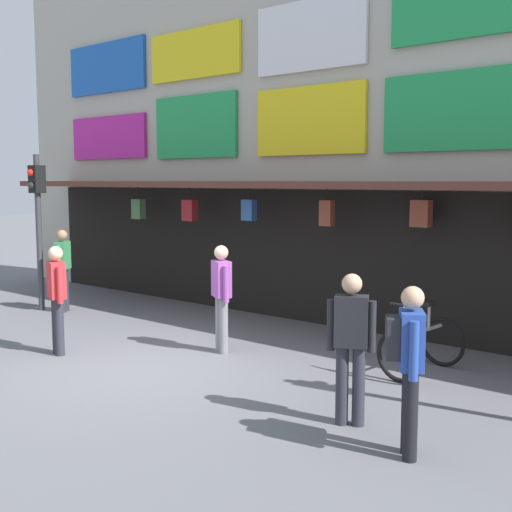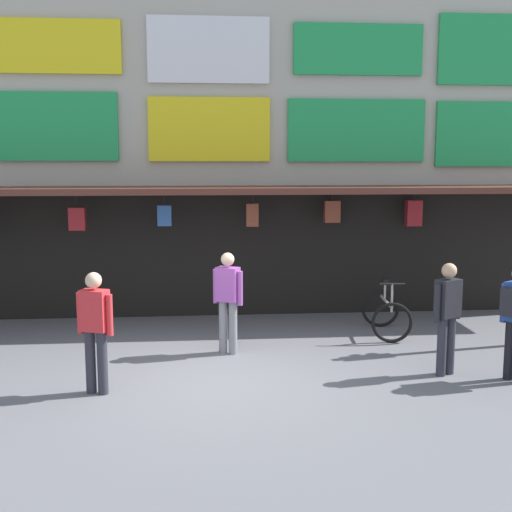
# 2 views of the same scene
# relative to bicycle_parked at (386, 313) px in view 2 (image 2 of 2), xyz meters

# --- Properties ---
(ground_plane) EXTENTS (80.00, 80.00, 0.00)m
(ground_plane) POSITION_rel_bicycle_parked_xyz_m (-3.16, -2.22, -0.39)
(ground_plane) COLOR slate
(shopfront) EXTENTS (18.00, 2.60, 8.00)m
(shopfront) POSITION_rel_bicycle_parked_xyz_m (-3.15, 2.35, 3.57)
(shopfront) COLOR #B2AD9E
(shopfront) RESTS_ON ground
(bicycle_parked) EXTENTS (0.82, 1.22, 1.05)m
(bicycle_parked) POSITION_rel_bicycle_parked_xyz_m (0.00, 0.00, 0.00)
(bicycle_parked) COLOR black
(bicycle_parked) RESTS_ON ground
(pedestrian_in_red) EXTENTS (0.48, 0.36, 1.68)m
(pedestrian_in_red) POSITION_rel_bicycle_parked_xyz_m (-2.92, -0.91, 0.55)
(pedestrian_in_red) COLOR gray
(pedestrian_in_red) RESTS_ON ground
(pedestrian_in_white) EXTENTS (0.48, 0.36, 1.68)m
(pedestrian_in_white) POSITION_rel_bicycle_parked_xyz_m (0.25, -2.26, 0.55)
(pedestrian_in_white) COLOR #2D2D38
(pedestrian_in_white) RESTS_ON ground
(pedestrian_in_green) EXTENTS (0.50, 0.33, 1.68)m
(pedestrian_in_green) POSITION_rel_bicycle_parked_xyz_m (-4.78, -2.61, 0.55)
(pedestrian_in_green) COLOR #2D2D38
(pedestrian_in_green) RESTS_ON ground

